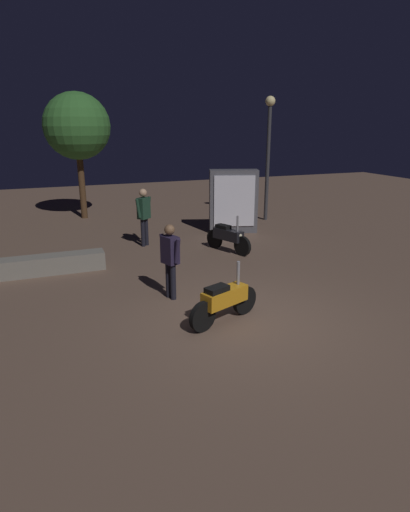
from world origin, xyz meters
TOP-DOWN VIEW (x-y plane):
  - ground_plane at (0.00, 0.00)m, footprint 40.00×40.00m
  - motorcycle_orange_foreground at (-0.42, 0.12)m, footprint 1.58×0.70m
  - motorcycle_black_parked_left at (1.53, 4.29)m, footprint 0.72×1.57m
  - person_rider_beside at (-0.55, 5.78)m, footprint 0.59×0.47m
  - person_bystander_far at (-1.01, 1.58)m, footprint 0.35×0.65m
  - streetlamp_near at (4.65, 7.71)m, footprint 0.36×0.36m
  - tree_left_bg at (-1.82, 10.59)m, footprint 2.45×2.45m
  - kiosk_billboard at (2.67, 6.41)m, footprint 1.68×0.97m
  - planter_wall_low at (-3.74, 4.19)m, footprint 3.47×0.50m

SIDE VIEW (x-z plane):
  - ground_plane at x=0.00m, z-range 0.00..0.00m
  - planter_wall_low at x=-3.74m, z-range 0.00..0.45m
  - motorcycle_orange_foreground at x=-0.42m, z-range -0.12..0.99m
  - motorcycle_black_parked_left at x=1.53m, z-range -0.12..0.99m
  - person_bystander_far at x=-1.01m, z-range 0.15..1.75m
  - person_rider_beside at x=-0.55m, z-range 0.17..1.90m
  - kiosk_billboard at x=2.67m, z-range 0.00..2.10m
  - streetlamp_near at x=4.65m, z-range 0.65..5.15m
  - tree_left_bg at x=-1.82m, z-range 1.10..5.78m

